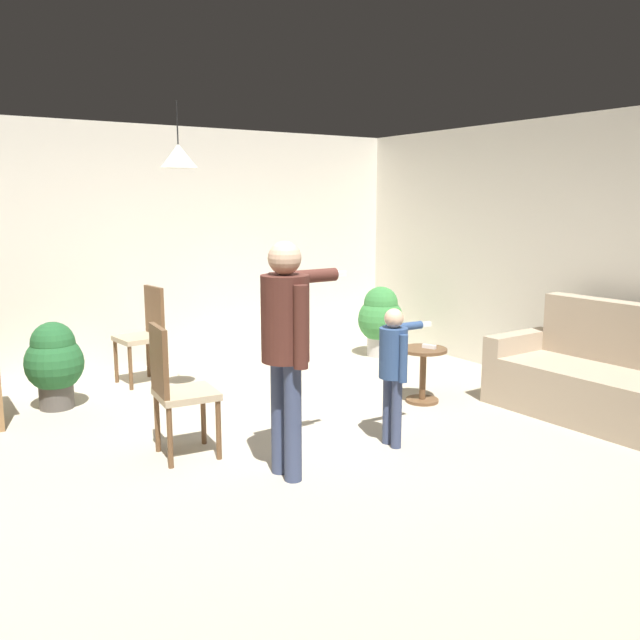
% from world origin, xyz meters
% --- Properties ---
extents(ground, '(7.68, 7.68, 0.00)m').
position_xyz_m(ground, '(0.00, 0.00, 0.00)').
color(ground, '#B2A893').
extents(wall_back, '(6.40, 0.10, 2.70)m').
position_xyz_m(wall_back, '(0.00, 3.20, 1.35)').
color(wall_back, silver).
rests_on(wall_back, ground).
extents(wall_right, '(0.10, 6.40, 2.70)m').
position_xyz_m(wall_right, '(3.20, 0.00, 1.35)').
color(wall_right, silver).
rests_on(wall_right, ground).
extents(couch_floral, '(0.92, 1.83, 1.00)m').
position_xyz_m(couch_floral, '(2.59, -0.79, 0.33)').
color(couch_floral, tan).
rests_on(couch_floral, ground).
extents(side_table_by_couch, '(0.44, 0.44, 0.52)m').
position_xyz_m(side_table_by_couch, '(1.59, 0.38, 0.33)').
color(side_table_by_couch, brown).
rests_on(side_table_by_couch, ground).
extents(person_adult, '(0.80, 0.49, 1.62)m').
position_xyz_m(person_adult, '(-0.34, -0.42, 1.01)').
color(person_adult, '#384260').
rests_on(person_adult, ground).
extents(person_child, '(0.57, 0.31, 1.08)m').
position_xyz_m(person_child, '(0.64, -0.36, 0.67)').
color(person_child, '#384260').
rests_on(person_child, ground).
extents(dining_chair_by_counter, '(0.47, 0.47, 1.00)m').
position_xyz_m(dining_chair_by_counter, '(-0.36, 2.49, 0.55)').
color(dining_chair_by_counter, brown).
rests_on(dining_chair_by_counter, ground).
extents(dining_chair_near_wall, '(0.46, 0.46, 1.00)m').
position_xyz_m(dining_chair_near_wall, '(-0.85, 0.32, 0.55)').
color(dining_chair_near_wall, brown).
rests_on(dining_chair_near_wall, ground).
extents(potted_plant_corner, '(0.52, 0.52, 0.80)m').
position_xyz_m(potted_plant_corner, '(-1.35, 2.06, 0.44)').
color(potted_plant_corner, '#4C4742').
rests_on(potted_plant_corner, ground).
extents(potted_plant_by_wall, '(0.56, 0.56, 0.85)m').
position_xyz_m(potted_plant_by_wall, '(2.44, 2.12, 0.47)').
color(potted_plant_by_wall, '#B7B2AD').
rests_on(potted_plant_by_wall, ground).
extents(spare_remote_on_table, '(0.09, 0.13, 0.04)m').
position_xyz_m(spare_remote_on_table, '(1.63, 0.35, 0.54)').
color(spare_remote_on_table, white).
rests_on(spare_remote_on_table, side_table_by_couch).
extents(ceiling_light_pendant, '(0.32, 0.32, 0.55)m').
position_xyz_m(ceiling_light_pendant, '(-0.38, 1.32, 2.25)').
color(ceiling_light_pendant, silver).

